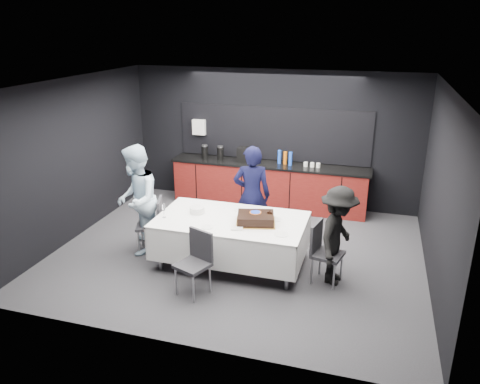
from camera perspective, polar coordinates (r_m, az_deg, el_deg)
name	(u,v)px	position (r m, az deg, el deg)	size (l,w,h in m)	color
ground	(238,252)	(7.97, -0.21, -7.35)	(6.00, 6.00, 0.00)	#3C3B40
room_shell	(238,145)	(7.30, -0.22, 5.71)	(6.04, 5.04, 2.82)	white
kitchenette	(268,182)	(9.74, 3.45, 1.28)	(4.10, 0.64, 2.05)	#5A100E
party_table	(231,227)	(7.34, -1.11, -4.28)	(2.32, 1.32, 0.78)	#99999E
cake_assembly	(256,218)	(7.12, 1.93, -3.24)	(0.69, 0.61, 0.18)	#BF8B38
plate_stack	(197,210)	(7.53, -5.25, -2.19)	(0.24, 0.24, 0.10)	white
loose_plate_near	(207,227)	(7.01, -4.04, -4.28)	(0.19, 0.19, 0.01)	white
loose_plate_right_a	(275,219)	(7.28, 4.24, -3.34)	(0.21, 0.21, 0.01)	white
loose_plate_right_b	(281,234)	(6.79, 5.05, -5.15)	(0.21, 0.21, 0.01)	white
loose_plate_far	(240,210)	(7.62, -0.05, -2.17)	(0.19, 0.19, 0.01)	white
fork_pile	(237,229)	(6.92, -0.39, -4.49)	(0.18, 0.11, 0.03)	white
champagne_flute	(164,208)	(7.37, -9.31, -1.94)	(0.06, 0.06, 0.22)	white
chair_left	(154,221)	(7.96, -10.43, -3.49)	(0.53, 0.53, 0.92)	#2A2A2E
chair_right	(323,248)	(7.02, 10.06, -6.77)	(0.51, 0.51, 0.92)	#2A2A2E
chair_near	(196,258)	(6.68, -5.37, -8.00)	(0.55, 0.55, 0.92)	#2A2A2E
person_center	(252,195)	(7.99, 1.45, -0.42)	(0.64, 0.42, 1.75)	black
person_left	(137,200)	(7.86, -12.48, -0.95)	(0.89, 0.69, 1.83)	#C6E4F9
person_right	(338,236)	(6.95, 11.82, -5.25)	(0.96, 0.55, 1.49)	black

